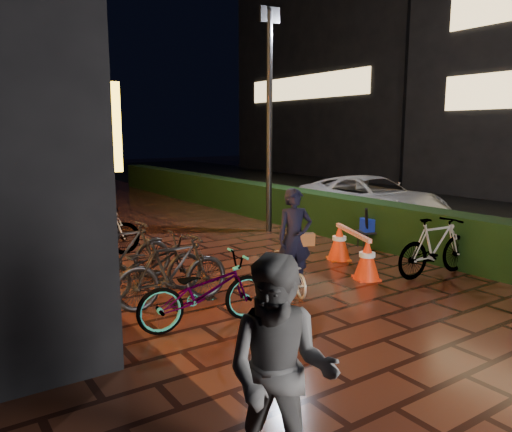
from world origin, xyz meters
TOP-DOWN VIEW (x-y plane):
  - ground at (0.00, 0.00)m, footprint 80.00×80.00m
  - asphalt_road at (9.00, 5.00)m, footprint 11.00×60.00m
  - hedge at (3.30, 8.00)m, footprint 0.70×20.00m
  - bystander_person at (-3.17, -1.88)m, footprint 1.06×1.06m
  - van at (5.55, 5.39)m, footprint 2.33×4.68m
  - far_buildings at (17.23, 9.61)m, footprint 9.08×31.00m
  - lamp_post_hedge at (2.24, 5.79)m, footprint 0.53×0.16m
  - lamp_post_sf at (-2.22, 7.46)m, footprint 0.55×0.26m
  - cyclist at (-0.33, 1.54)m, footprint 0.76×1.25m
  - traffic_barrier at (1.45, 2.02)m, footprint 1.06×1.79m
  - cart_assembly at (2.96, 2.98)m, footprint 0.68×0.58m
  - parked_bikes_storefront at (-2.30, 3.50)m, footprint 2.13×5.95m
  - parked_bikes_hedge at (2.30, -0.12)m, footprint 1.87×2.52m

SIDE VIEW (x-z plane):
  - ground at x=0.00m, z-range 0.00..0.00m
  - asphalt_road at x=9.00m, z-range 0.00..0.01m
  - traffic_barrier at x=1.45m, z-range 0.00..0.74m
  - cart_assembly at x=2.96m, z-range 0.01..0.97m
  - hedge at x=3.30m, z-range 0.00..1.00m
  - parked_bikes_storefront at x=-2.30m, z-range -0.03..1.03m
  - parked_bikes_hedge at x=2.30m, z-range 0.00..1.06m
  - cyclist at x=-0.33m, z-range -0.22..1.47m
  - van at x=5.55m, z-range 0.01..1.28m
  - bystander_person at x=-3.17m, z-range 0.00..1.73m
  - lamp_post_hedge at x=2.24m, z-range 0.28..5.79m
  - lamp_post_sf at x=-2.22m, z-range 0.29..6.11m
  - far_buildings at x=17.23m, z-range -0.53..13.47m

